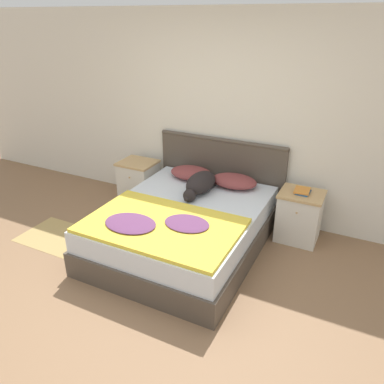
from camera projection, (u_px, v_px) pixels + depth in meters
name	position (u px, v px, depth m)	size (l,w,h in m)	color
ground_plane	(138.00, 301.00, 3.52)	(16.00, 16.00, 0.00)	#896647
wall_back	(227.00, 118.00, 4.70)	(9.00, 0.06, 2.55)	silver
bed	(184.00, 228.00, 4.24)	(1.65, 2.05, 0.52)	#4C4238
headboard	(220.00, 174.00, 4.98)	(1.73, 0.06, 1.02)	#4C4238
nightstand_left	(139.00, 182.00, 5.30)	(0.50, 0.44, 0.61)	silver
nightstand_right	(299.00, 216.00, 4.39)	(0.50, 0.44, 0.61)	silver
pillow_left	(191.00, 173.00, 4.85)	(0.57, 0.40, 0.14)	brown
pillow_right	(234.00, 181.00, 4.61)	(0.57, 0.40, 0.14)	brown
quilt	(160.00, 225.00, 3.74)	(1.55, 1.01, 0.07)	yellow
dog	(200.00, 184.00, 4.45)	(0.30, 0.76, 0.23)	black
book_stack	(303.00, 191.00, 4.26)	(0.18, 0.21, 0.04)	#285689
rug	(60.00, 237.00, 4.54)	(0.94, 0.65, 0.00)	tan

